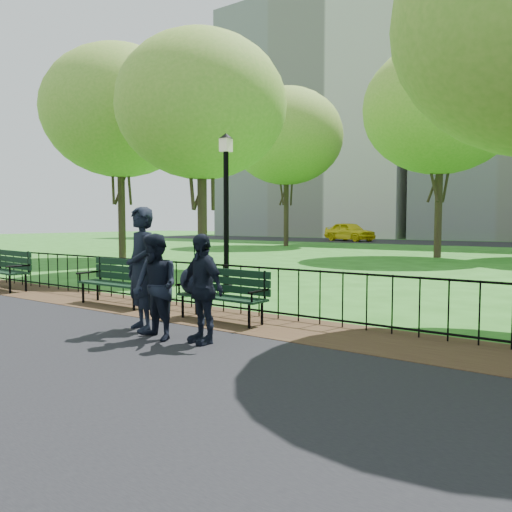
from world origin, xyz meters
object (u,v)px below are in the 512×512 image
Objects in this scene: park_bench_main at (208,285)px; tree_mid_w at (120,112)px; tree_far_w at (286,137)px; taxi at (349,232)px; park_bench_left_a at (119,277)px; lamppost at (226,206)px; person_mid at (156,287)px; person_left at (141,269)px; tree_far_c at (441,108)px; park_bench_left_b at (7,266)px; tree_near_w at (201,107)px; person_right at (202,288)px.

tree_mid_w is (-12.10, 8.27, 5.84)m from park_bench_main.
tree_far_w is 2.25× the size of taxi.
park_bench_main is 2.45m from park_bench_left_a.
person_mid is at bearing -63.18° from lamppost.
tree_far_w is 5.59× the size of person_left.
park_bench_left_a is 2.55m from person_left.
tree_far_c reaches higher than person_left.
park_bench_left_b is 0.24× the size of tree_near_w.
lamppost is 2.49× the size of person_mid.
tree_far_c is at bearing 110.47° from person_right.
person_left is (12.03, -23.72, -6.40)m from tree_far_w.
tree_far_c is 5.19× the size of person_left.
lamppost is at bearing -140.42° from taxi.
park_bench_left_b is 1.25× the size of person_right.
lamppost is 6.19m from tree_near_w.
person_left reaches higher than person_right.
person_right is at bearing -60.75° from tree_far_w.
park_bench_left_a is 34.01m from taxi.
tree_near_w reaches higher than park_bench_main.
tree_far_w reaches higher than person_right.
park_bench_left_b is at bearing -108.00° from tree_far_c.
tree_mid_w is 6.15× the size of person_right.
taxi is at bearing 109.29° from lamppost.
person_right is at bearing -21.95° from park_bench_left_a.
tree_far_c reaches higher than person_right.
person_left reaches higher than person_mid.
person_mid is (6.88, -1.59, 0.17)m from park_bench_left_b.
park_bench_left_b is 33.12m from taxi.
lamppost reaches higher than park_bench_main.
park_bench_left_a is at bearing 179.61° from park_bench_main.
person_right is (2.87, -4.14, -1.27)m from lamppost.
lamppost reaches higher than park_bench_left_a.
tree_far_c is 20.00m from taxi.
park_bench_main is at bearing -139.07° from taxi.
park_bench_left_a is 25.40m from tree_far_w.
tree_near_w is at bearing 146.34° from person_left.
tree_far_w reaches higher than park_bench_left_a.
tree_far_c is (5.63, 17.33, 6.24)m from park_bench_left_b.
park_bench_left_a is 1.18× the size of person_right.
taxi reaches higher than person_right.
person_mid is (0.65, -0.32, -0.20)m from person_left.
lamppost reaches higher than person_right.
tree_far_w is (-5.81, 22.46, 6.76)m from park_bench_left_b.
person_mid reaches higher than park_bench_left_a.
tree_near_w is 10.96m from person_mid.
park_bench_main is at bearing -61.27° from tree_far_w.
tree_near_w is (0.87, 6.27, 4.89)m from park_bench_left_b.
tree_far_w reaches higher than person_mid.
park_bench_left_a is 4.08m from park_bench_left_b.
lamppost is 0.79× the size of taxi.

